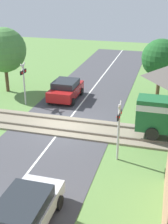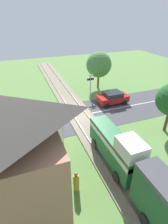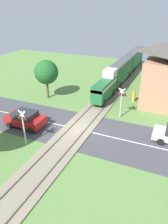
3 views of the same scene
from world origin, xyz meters
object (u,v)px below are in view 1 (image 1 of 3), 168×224
object	(u,v)px
crossing_signal_east_approach	(119,124)
car_near_crossing	(66,89)
car_far_side	(23,214)
crossing_signal_west_approach	(24,78)

from	to	relation	value
crossing_signal_east_approach	car_near_crossing	bearing A→B (deg)	-144.97
car_far_side	crossing_signal_east_approach	bearing A→B (deg)	156.42
car_near_crossing	car_far_side	distance (m)	13.86
car_near_crossing	crossing_signal_west_approach	xyz separation A→B (m)	(1.93, -2.54, 1.25)
car_far_side	crossing_signal_west_approach	distance (m)	12.90
car_near_crossing	car_far_side	world-z (taller)	car_near_crossing
car_near_crossing	crossing_signal_east_approach	world-z (taller)	crossing_signal_east_approach
car_near_crossing	crossing_signal_east_approach	bearing A→B (deg)	35.03
car_near_crossing	crossing_signal_east_approach	xyz separation A→B (m)	(7.74, 5.42, 1.25)
car_far_side	crossing_signal_east_approach	world-z (taller)	crossing_signal_east_approach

